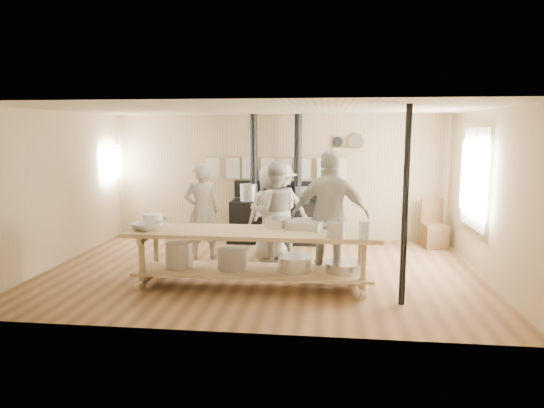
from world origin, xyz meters
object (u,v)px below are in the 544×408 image
object	(u,v)px
cook_right	(330,217)
cook_by_window	(281,207)
cook_center	(271,212)
stove	(275,217)
prep_table	(252,253)
cook_far_left	(202,211)
chair	(434,234)
roasting_pan	(305,225)
cook_left	(275,212)

from	to	relation	value
cook_right	cook_by_window	bearing A→B (deg)	-68.13
cook_right	cook_center	bearing A→B (deg)	-51.94
stove	prep_table	distance (m)	3.02
stove	cook_far_left	bearing A→B (deg)	-126.92
cook_far_left	cook_right	bearing A→B (deg)	132.87
cook_far_left	cook_by_window	size ratio (longest dim) A/B	1.04
prep_table	cook_by_window	xyz separation A→B (m)	(0.19, 2.37, 0.31)
chair	prep_table	bearing A→B (deg)	-145.40
stove	cook_right	distance (m)	2.84
prep_table	cook_center	bearing A→B (deg)	87.06
stove	prep_table	bearing A→B (deg)	-90.04
cook_by_window	roasting_pan	distance (m)	2.26
cook_by_window	roasting_pan	bearing A→B (deg)	-63.88
stove	cook_right	size ratio (longest dim) A/B	1.31
stove	cook_far_left	xyz separation A→B (m)	(-1.14, -1.51, 0.33)
cook_center	roasting_pan	distance (m)	1.56
cook_by_window	stove	bearing A→B (deg)	117.91
cook_left	cook_by_window	distance (m)	0.91
stove	cook_left	xyz separation A→B (m)	(0.16, -1.56, 0.36)
cook_left	cook_by_window	world-z (taller)	cook_left
cook_left	cook_right	xyz separation A→B (m)	(0.94, -1.01, 0.12)
prep_table	cook_right	world-z (taller)	cook_right
cook_right	roasting_pan	bearing A→B (deg)	32.06
cook_center	stove	bearing A→B (deg)	-112.70
prep_table	cook_by_window	bearing A→B (deg)	85.48
cook_by_window	chair	world-z (taller)	cook_by_window
stove	cook_center	world-z (taller)	stove
cook_far_left	roasting_pan	distance (m)	2.30
stove	cook_right	bearing A→B (deg)	-66.63
cook_far_left	cook_center	size ratio (longest dim) A/B	1.01
stove	chair	distance (m)	3.17
stove	cook_by_window	world-z (taller)	stove
prep_table	cook_right	xyz separation A→B (m)	(1.11, 0.45, 0.47)
chair	roasting_pan	size ratio (longest dim) A/B	1.85
prep_table	cook_far_left	xyz separation A→B (m)	(-1.13, 1.51, 0.34)
cook_left	cook_right	distance (m)	1.39
cook_far_left	cook_by_window	xyz separation A→B (m)	(1.32, 0.87, -0.03)
cook_left	prep_table	bearing A→B (deg)	74.45
cook_right	stove	bearing A→B (deg)	-70.41
chair	cook_right	bearing A→B (deg)	-137.90
cook_center	cook_right	xyz separation A→B (m)	(1.03, -1.15, 0.15)
cook_left	roasting_pan	world-z (taller)	cook_left
cook_by_window	roasting_pan	world-z (taller)	cook_by_window
stove	cook_left	world-z (taller)	stove
stove	cook_center	size ratio (longest dim) A/B	1.54
cook_far_left	cook_center	distance (m)	1.22
roasting_pan	stove	bearing A→B (deg)	104.70
cook_left	cook_by_window	size ratio (longest dim) A/B	1.06
stove	chair	world-z (taller)	stove
cook_far_left	chair	distance (m)	4.54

